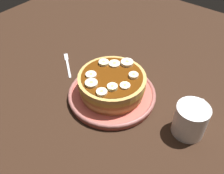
% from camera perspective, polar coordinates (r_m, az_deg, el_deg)
% --- Properties ---
extents(ground_plane, '(1.40, 1.40, 0.03)m').
position_cam_1_polar(ground_plane, '(0.73, -0.00, -3.03)').
color(ground_plane, black).
extents(plate, '(0.25, 0.25, 0.02)m').
position_cam_1_polar(plate, '(0.71, -0.00, -1.59)').
color(plate, '#CC594C').
rests_on(plate, ground_plane).
extents(pancake_stack, '(0.19, 0.19, 0.06)m').
position_cam_1_polar(pancake_stack, '(0.69, -0.17, 0.64)').
color(pancake_stack, '#C17A43').
rests_on(pancake_stack, plate).
extents(banana_slice_0, '(0.03, 0.03, 0.01)m').
position_cam_1_polar(banana_slice_0, '(0.71, 0.55, 5.26)').
color(banana_slice_0, '#F4E7C0').
rests_on(banana_slice_0, pancake_stack).
extents(banana_slice_1, '(0.03, 0.03, 0.01)m').
position_cam_1_polar(banana_slice_1, '(0.64, 2.95, 0.28)').
color(banana_slice_1, '#F8E1B2').
rests_on(banana_slice_1, pancake_stack).
extents(banana_slice_2, '(0.03, 0.03, 0.01)m').
position_cam_1_polar(banana_slice_2, '(0.65, -4.69, 0.82)').
color(banana_slice_2, beige).
rests_on(banana_slice_2, pancake_stack).
extents(banana_slice_3, '(0.03, 0.03, 0.01)m').
position_cam_1_polar(banana_slice_3, '(0.67, 4.89, 2.61)').
color(banana_slice_3, '#FDEBBC').
rests_on(banana_slice_3, pancake_stack).
extents(banana_slice_4, '(0.03, 0.03, 0.01)m').
position_cam_1_polar(banana_slice_4, '(0.63, 0.08, -0.04)').
color(banana_slice_4, '#EBF4B8').
rests_on(banana_slice_4, pancake_stack).
extents(banana_slice_5, '(0.04, 0.04, 0.01)m').
position_cam_1_polar(banana_slice_5, '(0.71, 3.55, 5.44)').
color(banana_slice_5, '#F9ECC4').
rests_on(banana_slice_5, pancake_stack).
extents(banana_slice_6, '(0.03, 0.03, 0.01)m').
position_cam_1_polar(banana_slice_6, '(0.67, -4.77, 2.74)').
color(banana_slice_6, '#F1E6C6').
rests_on(banana_slice_6, pancake_stack).
extents(banana_slice_7, '(0.03, 0.03, 0.01)m').
position_cam_1_polar(banana_slice_7, '(0.71, -1.89, 5.50)').
color(banana_slice_7, '#EDF4C2').
rests_on(banana_slice_7, pancake_stack).
extents(banana_slice_8, '(0.03, 0.03, 0.01)m').
position_cam_1_polar(banana_slice_8, '(0.62, -2.34, -1.17)').
color(banana_slice_8, '#F7E1BB').
rests_on(banana_slice_8, pancake_stack).
extents(coffee_mug, '(0.11, 0.08, 0.08)m').
position_cam_1_polar(coffee_mug, '(0.64, 17.46, -6.89)').
color(coffee_mug, white).
rests_on(coffee_mug, ground_plane).
extents(fork, '(0.09, 0.11, 0.01)m').
position_cam_1_polar(fork, '(0.85, -10.04, 5.28)').
color(fork, silver).
rests_on(fork, ground_plane).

